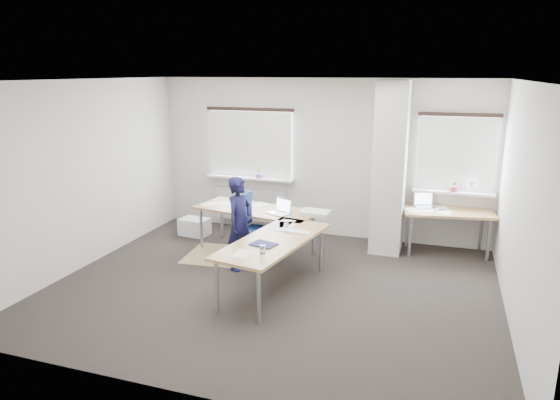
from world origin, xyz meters
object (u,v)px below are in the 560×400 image
(desk_side, at_px, (448,213))
(task_chair, at_px, (257,242))
(desk_main, at_px, (268,225))
(person, at_px, (240,223))

(desk_side, height_order, task_chair, desk_side)
(desk_main, height_order, desk_side, desk_side)
(desk_main, height_order, person, person)
(desk_main, distance_m, person, 0.42)
(person, bearing_deg, desk_main, -62.59)
(desk_side, distance_m, task_chair, 3.12)
(desk_main, xyz_separation_m, person, (-0.40, -0.10, 0.02))
(desk_side, xyz_separation_m, person, (-2.95, -1.67, 0.02))
(desk_main, relative_size, desk_side, 1.98)
(desk_main, bearing_deg, desk_side, 41.62)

